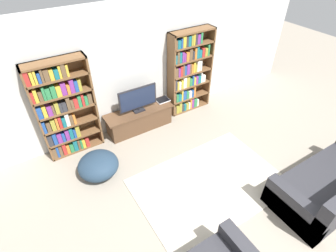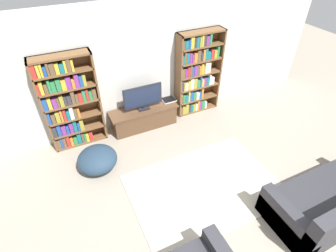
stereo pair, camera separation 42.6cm
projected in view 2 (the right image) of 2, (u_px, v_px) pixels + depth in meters
The scene contains 9 objects.
wall_back at pixel (142, 66), 5.34m from camera, with size 8.80×0.06×2.60m.
bookshelf_left at pixel (68, 103), 4.90m from camera, with size 1.04×0.30×1.90m.
bookshelf_right at pixel (196, 74), 5.82m from camera, with size 1.04×0.30×1.90m.
tv_stand at pixel (144, 117), 5.75m from camera, with size 1.48×0.46×0.47m.
television at pixel (143, 97), 5.42m from camera, with size 0.84×0.16×0.55m.
laptop at pixel (169, 100), 5.86m from camera, with size 0.29×0.24×0.03m.
area_rug at pixel (205, 187), 4.54m from camera, with size 2.52×1.73×0.02m.
couch_right_sofa at pixel (335, 201), 4.01m from camera, with size 2.07×0.98×0.83m.
beanbag_ottoman at pixel (97, 159), 4.79m from camera, with size 0.72×0.72×0.41m, color #23384C.
Camera 2 is at (-1.64, -0.46, 3.67)m, focal length 28.00 mm.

